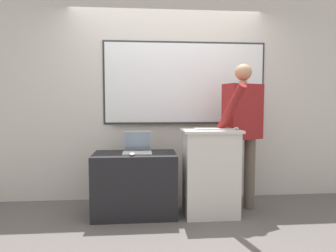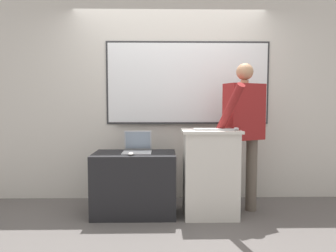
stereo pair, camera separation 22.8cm
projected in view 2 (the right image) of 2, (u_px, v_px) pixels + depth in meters
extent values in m
plane|color=#5B5654|center=(172.00, 230.00, 3.01)|extent=(30.00, 30.00, 0.00)
cube|color=beige|center=(170.00, 98.00, 4.03)|extent=(6.40, 0.12, 2.69)
cube|color=#2D2D30|center=(188.00, 83.00, 3.95)|extent=(2.15, 0.02, 1.08)
cube|color=white|center=(188.00, 83.00, 3.94)|extent=(2.10, 0.02, 1.03)
cube|color=#2D2D30|center=(188.00, 123.00, 3.97)|extent=(1.89, 0.04, 0.02)
cube|color=beige|center=(210.00, 174.00, 3.37)|extent=(0.59, 0.43, 0.95)
cube|color=beige|center=(211.00, 131.00, 3.34)|extent=(0.64, 0.46, 0.03)
cube|color=black|center=(135.00, 183.00, 3.44)|extent=(0.93, 0.54, 0.71)
cylinder|color=brown|center=(234.00, 177.00, 3.45)|extent=(0.13, 0.13, 0.86)
cylinder|color=brown|center=(251.00, 175.00, 3.56)|extent=(0.13, 0.13, 0.86)
cube|color=maroon|center=(244.00, 112.00, 3.45)|extent=(0.50, 0.38, 0.64)
cylinder|color=tan|center=(245.00, 82.00, 3.43)|extent=(0.09, 0.09, 0.04)
sphere|color=tan|center=(245.00, 72.00, 3.42)|extent=(0.19, 0.19, 0.19)
cylinder|color=maroon|center=(230.00, 109.00, 3.16)|extent=(0.25, 0.44, 0.53)
cylinder|color=maroon|center=(261.00, 114.00, 3.56)|extent=(0.08, 0.08, 0.61)
cube|color=#B7BABF|center=(137.00, 153.00, 3.40)|extent=(0.33, 0.25, 0.01)
cube|color=#B7BABF|center=(138.00, 140.00, 3.55)|extent=(0.32, 0.08, 0.23)
cube|color=#8C9EB2|center=(138.00, 140.00, 3.54)|extent=(0.29, 0.06, 0.20)
cube|color=silver|center=(214.00, 129.00, 3.28)|extent=(0.44, 0.13, 0.02)
ellipsoid|color=silver|center=(131.00, 154.00, 3.25)|extent=(0.06, 0.10, 0.03)
ellipsoid|color=#BCBCC1|center=(236.00, 129.00, 3.28)|extent=(0.06, 0.10, 0.03)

